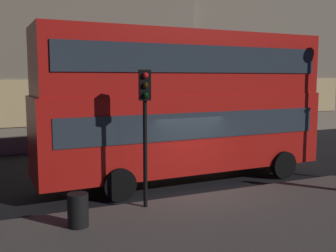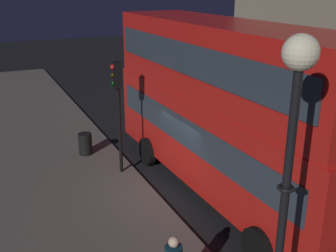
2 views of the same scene
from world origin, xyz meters
name	(u,v)px [view 1 (image 1 of 2)]	position (x,y,z in m)	size (l,w,h in m)	color
ground_plane	(190,191)	(0.00, 0.00, 0.00)	(80.00, 80.00, 0.00)	black
sidewalk_slab	(299,249)	(0.00, -5.17, 0.06)	(44.00, 8.93, 0.12)	#5B564F
building_plain_facade	(235,4)	(11.65, 14.95, 9.50)	(16.16, 9.57, 18.99)	gray
double_decker_bus	(185,100)	(0.41, 1.28, 3.03)	(10.84, 2.93, 5.43)	red
traffic_light_near_kerb	(145,109)	(-2.10, -1.22, 2.94)	(0.37, 0.39, 3.92)	black
litter_bin	(78,210)	(-4.19, -1.95, 0.54)	(0.52, 0.52, 0.84)	black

